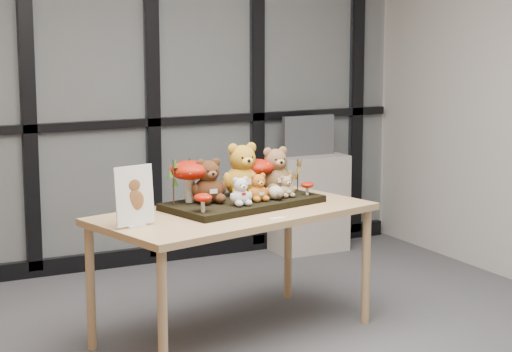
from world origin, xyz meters
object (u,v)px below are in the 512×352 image
mushroom_front_left (203,202)px  monitor (308,135)px  plush_cream_hedgehog (276,192)px  bear_small_yellow (258,186)px  bear_pooh_yellow (242,167)px  bear_beige_small (286,185)px  bear_white_bow (240,190)px  sign_holder (135,198)px  bear_brown_medium (208,178)px  display_table (234,222)px  diorama_tray (243,203)px  bear_tan_back (275,167)px  mushroom_back_left (190,179)px  mushroom_back_right (257,174)px  cabinet (309,203)px  mushroom_front_right (307,188)px

mushroom_front_left → monitor: (1.61, 1.67, 0.08)m
plush_cream_hedgehog → monitor: size_ratio=0.21×
bear_small_yellow → mushroom_front_left: 0.42m
bear_small_yellow → bear_pooh_yellow: bearing=78.0°
bear_pooh_yellow → bear_beige_small: size_ratio=2.41×
bear_white_bow → sign_holder: 0.65m
bear_brown_medium → plush_cream_hedgehog: 0.40m
display_table → diorama_tray: size_ratio=1.90×
bear_white_bow → mushroom_front_left: bearing=-178.9°
bear_beige_small → bear_tan_back: bearing=69.0°
mushroom_back_left → mushroom_front_left: mushroom_back_left is taller
display_table → mushroom_back_left: mushroom_back_left is taller
sign_holder → mushroom_back_left: bearing=21.6°
mushroom_back_right → sign_holder: 0.97m
bear_pooh_yellow → bear_tan_back: bearing=-9.7°
bear_small_yellow → bear_beige_small: size_ratio=1.24×
mushroom_back_right → monitor: bearing=50.0°
diorama_tray → bear_white_bow: bearing=-134.7°
mushroom_front_left → bear_pooh_yellow: bearing=39.8°
display_table → bear_pooh_yellow: bear_pooh_yellow is taller
bear_brown_medium → bear_beige_small: bearing=-20.9°
mushroom_back_right → bear_small_yellow: bearing=-115.9°
diorama_tray → bear_beige_small: bear_beige_small is taller
bear_tan_back → sign_holder: size_ratio=0.93×
bear_white_bow → cabinet: bearing=35.5°
display_table → plush_cream_hedgehog: size_ratio=19.18×
bear_small_yellow → mushroom_back_right: size_ratio=0.78×
bear_pooh_yellow → mushroom_back_right: (0.11, 0.02, -0.06)m
plush_cream_hedgehog → sign_holder: bearing=174.7°
mushroom_front_right → sign_holder: (-1.13, -0.18, 0.07)m
plush_cream_hedgehog → mushroom_back_right: size_ratio=0.40×
bear_tan_back → bear_brown_medium: bearing=-179.8°
bear_brown_medium → sign_holder: sign_holder is taller
diorama_tray → cabinet: 1.96m
bear_beige_small → plush_cream_hedgehog: bearing=-169.4°
cabinet → mushroom_front_right: bearing=-120.4°
display_table → mushroom_front_right: (0.50, 0.04, 0.15)m
mushroom_back_left → mushroom_back_right: 0.47m
bear_tan_back → mushroom_front_left: (-0.62, -0.34, -0.09)m
bear_pooh_yellow → monitor: bear_pooh_yellow is taller
mushroom_back_right → bear_pooh_yellow: bearing=-168.1°
display_table → bear_white_bow: size_ratio=9.66×
monitor → plush_cream_hedgehog: bearing=-125.5°
bear_beige_small → mushroom_back_left: size_ratio=0.54×
bear_brown_medium → mushroom_front_right: size_ratio=3.22×
diorama_tray → bear_white_bow: 0.20m
display_table → bear_pooh_yellow: (0.15, 0.20, 0.28)m
mushroom_front_left → bear_white_bow: bearing=15.0°
display_table → bear_brown_medium: 0.28m
mushroom_front_left → bear_small_yellow: bearing=18.6°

